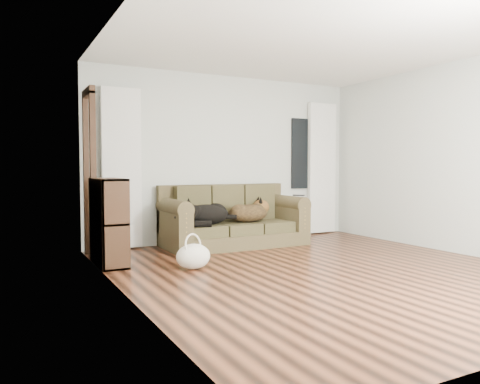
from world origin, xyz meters
name	(u,v)px	position (x,y,z in m)	size (l,w,h in m)	color
floor	(325,270)	(0.00, 0.00, 0.00)	(5.00, 5.00, 0.00)	black
ceiling	(327,37)	(0.00, 0.00, 2.60)	(5.00, 5.00, 0.00)	white
wall_back	(228,159)	(0.00, 2.50, 1.30)	(4.50, 0.04, 2.60)	#B6BCB4
wall_left	(124,152)	(-2.25, 0.00, 1.30)	(0.04, 5.00, 2.60)	#B6BCB4
wall_right	(461,157)	(2.25, 0.00, 1.30)	(0.04, 5.00, 2.60)	#B6BCB4
curtain_left	(122,168)	(-1.70, 2.42, 1.15)	(0.55, 0.08, 2.25)	white
curtain_right	(322,168)	(1.80, 2.42, 1.15)	(0.55, 0.08, 2.25)	white
window_pane	(304,154)	(1.45, 2.47, 1.40)	(0.50, 0.03, 1.20)	black
door_casing	(90,176)	(-2.20, 2.05, 1.05)	(0.07, 0.60, 2.10)	#2F1F13
sofa	(234,215)	(-0.15, 1.98, 0.45)	(2.09, 0.90, 0.85)	#302C19
dog_black_lab	(204,216)	(-0.67, 1.90, 0.48)	(0.70, 0.49, 0.30)	black
dog_shepherd	(249,212)	(0.09, 1.94, 0.49)	(0.66, 0.47, 0.29)	black
tv_remote	(299,195)	(0.89, 1.81, 0.73)	(0.05, 0.19, 0.02)	black
tote_bag	(193,255)	(-1.29, 0.75, 0.16)	(0.40, 0.31, 0.29)	silver
bookshelf	(109,223)	(-2.09, 1.47, 0.50)	(0.31, 0.83, 1.03)	#2F1F13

